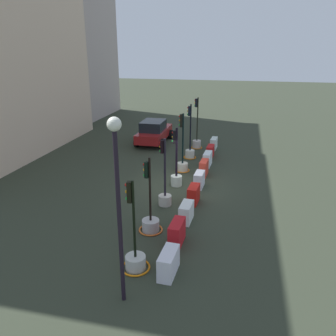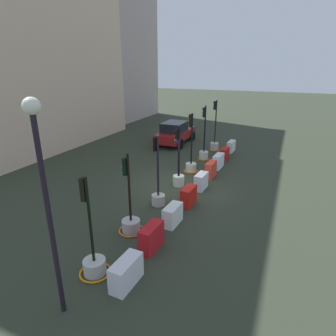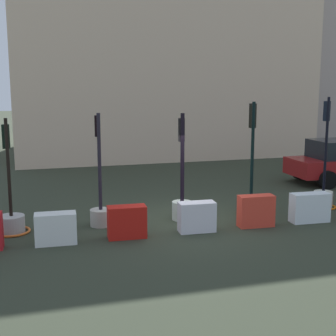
# 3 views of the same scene
# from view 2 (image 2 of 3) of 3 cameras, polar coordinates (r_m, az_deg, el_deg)

# --- Properties ---
(ground_plane) EXTENTS (120.00, 120.00, 0.00)m
(ground_plane) POSITION_cam_2_polar(r_m,az_deg,el_deg) (14.97, 2.68, -3.63)
(ground_plane) COLOR #2E3527
(traffic_light_0) EXTENTS (0.97, 0.97, 3.15)m
(traffic_light_0) POSITION_cam_2_polar(r_m,az_deg,el_deg) (9.25, -14.56, -17.36)
(traffic_light_0) COLOR beige
(traffic_light_0) RESTS_ON ground_plane
(traffic_light_1) EXTENTS (0.97, 0.97, 3.09)m
(traffic_light_1) POSITION_cam_2_polar(r_m,az_deg,el_deg) (11.02, -7.45, -10.42)
(traffic_light_1) COLOR #B3AEAB
(traffic_light_1) RESTS_ON ground_plane
(traffic_light_2) EXTENTS (0.60, 0.60, 3.18)m
(traffic_light_2) POSITION_cam_2_polar(r_m,az_deg,el_deg) (12.81, -2.00, -4.80)
(traffic_light_2) COLOR #BCB3A6
(traffic_light_2) RESTS_ON ground_plane
(traffic_light_3) EXTENTS (0.60, 0.60, 3.13)m
(traffic_light_3) POSITION_cam_2_polar(r_m,az_deg,el_deg) (14.81, 2.10, -1.11)
(traffic_light_3) COLOR silver
(traffic_light_3) RESTS_ON ground_plane
(traffic_light_4) EXTENTS (0.86, 0.86, 3.43)m
(traffic_light_4) POSITION_cam_2_polar(r_m,az_deg,el_deg) (16.87, 4.59, 1.23)
(traffic_light_4) COLOR beige
(traffic_light_4) RESTS_ON ground_plane
(traffic_light_5) EXTENTS (0.84, 0.84, 3.55)m
(traffic_light_5) POSITION_cam_2_polar(r_m,az_deg,el_deg) (19.19, 7.13, 3.42)
(traffic_light_5) COLOR silver
(traffic_light_5) RESTS_ON ground_plane
(traffic_light_6) EXTENTS (0.82, 0.82, 3.64)m
(traffic_light_6) POSITION_cam_2_polar(r_m,az_deg,el_deg) (21.39, 9.23, 5.03)
(traffic_light_6) COLOR beige
(traffic_light_6) RESTS_ON ground_plane
(construction_barrier_0) EXTENTS (1.15, 0.53, 0.81)m
(construction_barrier_0) POSITION_cam_2_polar(r_m,az_deg,el_deg) (8.73, -8.32, -19.93)
(construction_barrier_0) COLOR silver
(construction_barrier_0) RESTS_ON ground_plane
(construction_barrier_1) EXTENTS (1.11, 0.48, 0.90)m
(construction_barrier_1) POSITION_cam_2_polar(r_m,az_deg,el_deg) (9.99, -3.34, -13.68)
(construction_barrier_1) COLOR red
(construction_barrier_1) RESTS_ON ground_plane
(construction_barrier_2) EXTENTS (1.04, 0.51, 0.79)m
(construction_barrier_2) POSITION_cam_2_polar(r_m,az_deg,el_deg) (11.40, 0.93, -9.36)
(construction_barrier_2) COLOR white
(construction_barrier_2) RESTS_ON ground_plane
(construction_barrier_3) EXTENTS (1.02, 0.49, 0.85)m
(construction_barrier_3) POSITION_cam_2_polar(r_m,az_deg,el_deg) (12.89, 4.10, -5.64)
(construction_barrier_3) COLOR red
(construction_barrier_3) RESTS_ON ground_plane
(construction_barrier_4) EXTENTS (1.01, 0.49, 0.82)m
(construction_barrier_4) POSITION_cam_2_polar(r_m,az_deg,el_deg) (14.57, 6.61, -2.67)
(construction_barrier_4) COLOR silver
(construction_barrier_4) RESTS_ON ground_plane
(construction_barrier_5) EXTENTS (1.02, 0.44, 0.89)m
(construction_barrier_5) POSITION_cam_2_polar(r_m,az_deg,el_deg) (16.13, 8.49, -0.35)
(construction_barrier_5) COLOR red
(construction_barrier_5) RESTS_ON ground_plane
(construction_barrier_6) EXTENTS (1.15, 0.48, 0.85)m
(construction_barrier_6) POSITION_cam_2_polar(r_m,az_deg,el_deg) (17.70, 9.98, 1.33)
(construction_barrier_6) COLOR white
(construction_barrier_6) RESTS_ON ground_plane
(construction_barrier_7) EXTENTS (1.09, 0.45, 0.76)m
(construction_barrier_7) POSITION_cam_2_polar(r_m,az_deg,el_deg) (19.43, 11.19, 2.80)
(construction_barrier_7) COLOR red
(construction_barrier_7) RESTS_ON ground_plane
(construction_barrier_8) EXTENTS (1.14, 0.44, 0.79)m
(construction_barrier_8) POSITION_cam_2_polar(r_m,az_deg,el_deg) (21.22, 12.46, 4.20)
(construction_barrier_8) COLOR silver
(construction_barrier_8) RESTS_ON ground_plane
(car_red_compact) EXTENTS (4.55, 2.22, 1.74)m
(car_red_compact) POSITION_cam_2_polar(r_m,az_deg,el_deg) (22.96, 1.44, 7.05)
(car_red_compact) COLOR maroon
(car_red_compact) RESTS_ON ground_plane
(building_main_facade) EXTENTS (16.49, 10.16, 15.69)m
(building_main_facade) POSITION_cam_2_polar(r_m,az_deg,el_deg) (25.30, -30.12, 21.76)
(building_main_facade) COLOR beige
(building_main_facade) RESTS_ON ground_plane
(building_corner_block) EXTENTS (13.94, 7.57, 16.86)m
(building_corner_block) POSITION_cam_2_polar(r_m,az_deg,el_deg) (33.75, -13.57, 23.61)
(building_corner_block) COLOR #B2A097
(building_corner_block) RESTS_ON ground_plane
(street_lamp_post) EXTENTS (0.36, 0.36, 5.38)m
(street_lamp_post) POSITION_cam_2_polar(r_m,az_deg,el_deg) (6.75, -23.51, -2.87)
(street_lamp_post) COLOR black
(street_lamp_post) RESTS_ON ground_plane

